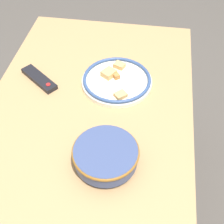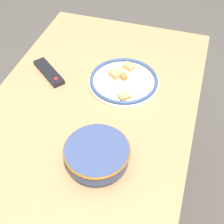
{
  "view_description": "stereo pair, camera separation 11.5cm",
  "coord_description": "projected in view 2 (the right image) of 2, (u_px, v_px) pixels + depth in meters",
  "views": [
    {
      "loc": [
        -0.83,
        -0.22,
        1.62
      ],
      "look_at": [
        -0.06,
        -0.1,
        0.77
      ],
      "focal_mm": 50.0,
      "sensor_mm": 36.0,
      "label": 1
    },
    {
      "loc": [
        -0.81,
        -0.33,
        1.62
      ],
      "look_at": [
        -0.06,
        -0.1,
        0.77
      ],
      "focal_mm": 50.0,
      "sensor_mm": 36.0,
      "label": 2
    }
  ],
  "objects": [
    {
      "name": "dining_table",
      "position": [
        93.0,
        118.0,
        1.31
      ],
      "size": [
        1.23,
        0.81,
        0.74
      ],
      "color": "tan",
      "rests_on": "ground_plane"
    },
    {
      "name": "noodle_bowl",
      "position": [
        97.0,
        154.0,
        1.02
      ],
      "size": [
        0.22,
        0.22,
        0.07
      ],
      "color": "#384775",
      "rests_on": "dining_table"
    },
    {
      "name": "food_plate",
      "position": [
        124.0,
        81.0,
        1.3
      ],
      "size": [
        0.29,
        0.29,
        0.04
      ],
      "color": "silver",
      "rests_on": "dining_table"
    },
    {
      "name": "ground_plane",
      "position": [
        98.0,
        193.0,
        1.78
      ],
      "size": [
        8.0,
        8.0,
        0.0
      ],
      "primitive_type": "plane",
      "color": "#4C4742"
    },
    {
      "name": "tv_remote",
      "position": [
        49.0,
        72.0,
        1.35
      ],
      "size": [
        0.16,
        0.19,
        0.02
      ],
      "rotation": [
        0.0,
        0.0,
        2.49
      ],
      "color": "black",
      "rests_on": "dining_table"
    }
  ]
}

